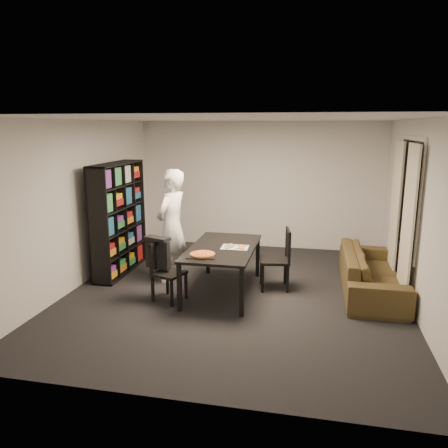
% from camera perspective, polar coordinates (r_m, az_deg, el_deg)
% --- Properties ---
extents(room, '(5.01, 5.51, 2.61)m').
position_cam_1_polar(room, '(6.40, 1.58, 1.89)').
color(room, black).
rests_on(room, ground).
extents(window_pane, '(0.02, 1.40, 1.60)m').
position_cam_1_polar(window_pane, '(7.00, 23.01, 3.47)').
color(window_pane, black).
rests_on(window_pane, room).
extents(window_frame, '(0.03, 1.52, 1.72)m').
position_cam_1_polar(window_frame, '(7.00, 22.97, 3.47)').
color(window_frame, white).
rests_on(window_frame, room).
extents(curtain_left, '(0.03, 0.70, 2.25)m').
position_cam_1_polar(curtain_left, '(6.54, 22.86, -0.23)').
color(curtain_left, beige).
rests_on(curtain_left, room).
extents(curtain_right, '(0.03, 0.70, 2.25)m').
position_cam_1_polar(curtain_right, '(7.55, 21.42, 1.50)').
color(curtain_right, beige).
rests_on(curtain_right, room).
extents(bookshelf, '(0.35, 1.50, 1.90)m').
position_cam_1_polar(bookshelf, '(7.70, -13.61, 0.71)').
color(bookshelf, black).
rests_on(bookshelf, room).
extents(dining_table, '(0.96, 1.73, 0.72)m').
position_cam_1_polar(dining_table, '(6.60, -0.18, -3.52)').
color(dining_table, black).
rests_on(dining_table, room).
extents(chair_left, '(0.51, 0.51, 0.86)m').
position_cam_1_polar(chair_left, '(6.44, -7.79, -5.60)').
color(chair_left, black).
rests_on(chair_left, room).
extents(chair_right, '(0.51, 0.51, 0.96)m').
position_cam_1_polar(chair_right, '(6.84, 7.41, -4.03)').
color(chair_right, black).
rests_on(chair_right, room).
extents(draped_jacket, '(0.42, 0.28, 0.48)m').
position_cam_1_polar(draped_jacket, '(6.44, -8.66, -3.56)').
color(draped_jacket, black).
rests_on(draped_jacket, chair_left).
extents(person, '(0.59, 0.76, 1.84)m').
position_cam_1_polar(person, '(7.10, -6.84, -0.26)').
color(person, white).
rests_on(person, room).
extents(baking_tray, '(0.44, 0.37, 0.01)m').
position_cam_1_polar(baking_tray, '(6.13, -2.98, -4.13)').
color(baking_tray, black).
rests_on(baking_tray, dining_table).
extents(pepperoni_pizza, '(0.35, 0.35, 0.03)m').
position_cam_1_polar(pepperoni_pizza, '(6.13, -2.83, -3.95)').
color(pepperoni_pizza, '#AF6D32').
rests_on(pepperoni_pizza, dining_table).
extents(kitchen_towel, '(0.41, 0.31, 0.01)m').
position_cam_1_polar(kitchen_towel, '(6.54, 1.44, -3.06)').
color(kitchen_towel, white).
rests_on(kitchen_towel, dining_table).
extents(pizza_slices, '(0.46, 0.43, 0.01)m').
position_cam_1_polar(pizza_slices, '(6.54, 1.45, -2.96)').
color(pizza_slices, '#C7853E').
rests_on(pizza_slices, dining_table).
extents(sofa, '(0.85, 2.17, 0.63)m').
position_cam_1_polar(sofa, '(7.09, 18.73, -5.94)').
color(sofa, '#42371A').
rests_on(sofa, room).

